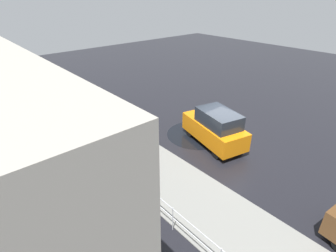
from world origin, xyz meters
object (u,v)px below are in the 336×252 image
at_px(fire_hydrant, 137,131).
at_px(pedestrian, 123,119).
at_px(moving_hatchback, 215,128).
at_px(sign_post, 112,114).

xyz_separation_m(fire_hydrant, pedestrian, (0.90, 0.34, 0.56)).
distance_m(moving_hatchback, fire_hydrant, 4.47).
relative_size(fire_hydrant, pedestrian, 0.50).
distance_m(moving_hatchback, pedestrian, 5.34).
distance_m(moving_hatchback, sign_post, 5.73).
bearing_deg(sign_post, fire_hydrant, -120.78).
height_order(fire_hydrant, sign_post, sign_post).
xyz_separation_m(moving_hatchback, fire_hydrant, (3.46, 2.75, -0.63)).
bearing_deg(pedestrian, fire_hydrant, -159.37).
bearing_deg(fire_hydrant, pedestrian, 20.63).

